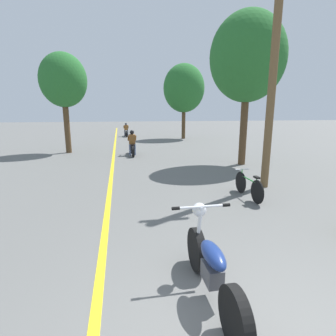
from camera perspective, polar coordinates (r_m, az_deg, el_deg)
name	(u,v)px	position (r m, az deg, el deg)	size (l,w,h in m)	color
lane_stripe_center	(114,155)	(15.04, -11.73, 2.84)	(0.14, 48.00, 0.01)	yellow
utility_pole	(274,67)	(8.89, 22.00, 19.79)	(1.10, 0.24, 7.22)	brown
roadside_tree_right_near	(248,58)	(12.55, 16.98, 21.95)	(3.26, 2.94, 6.53)	#513A23
roadside_tree_right_far	(184,88)	(23.42, 3.49, 16.90)	(3.52, 3.17, 6.33)	#513A23
roadside_tree_left	(63,81)	(16.48, -21.84, 17.20)	(2.59, 2.33, 5.59)	#513A23
motorcycle_foreground	(211,267)	(3.66, 9.37, -20.45)	(0.85, 2.06, 1.12)	black
motorcycle_rider_lead	(132,146)	(14.72, -7.78, 4.85)	(0.50, 1.95, 1.39)	black
motorcycle_rider_far	(126,131)	(25.69, -9.09, 7.89)	(0.50, 2.01, 1.30)	black
bicycle_parked	(249,186)	(7.74, 17.14, -3.76)	(0.44, 1.62, 0.75)	black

